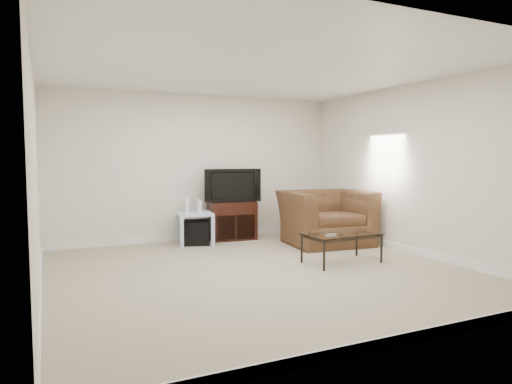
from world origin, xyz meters
name	(u,v)px	position (x,y,z in m)	size (l,w,h in m)	color
floor	(260,271)	(0.00, 0.00, 0.00)	(5.00, 5.00, 0.00)	tan
ceiling	(260,69)	(0.00, 0.00, 2.50)	(5.00, 5.00, 0.00)	white
wall_back	(198,168)	(0.00, 2.50, 1.25)	(5.00, 0.02, 2.50)	silver
wall_left	(35,175)	(-2.50, 0.00, 1.25)	(0.02, 5.00, 2.50)	silver
wall_right	(414,169)	(2.50, 0.00, 1.25)	(0.02, 5.00, 2.50)	silver
plate_back	(114,168)	(-1.40, 2.49, 1.25)	(0.12, 0.02, 0.12)	white
plate_right_switch	(348,167)	(2.49, 1.60, 1.25)	(0.02, 0.09, 0.13)	white
plate_right_outlet	(357,222)	(2.49, 1.30, 0.30)	(0.02, 0.08, 0.12)	white
tv_stand	(231,220)	(0.52, 2.28, 0.33)	(0.79, 0.55, 0.66)	black
dvd_player	(232,208)	(0.52, 2.24, 0.55)	(0.40, 0.28, 0.06)	black
television	(232,185)	(0.52, 2.25, 0.95)	(0.92, 0.18, 0.57)	black
side_table	(195,228)	(-0.21, 2.05, 0.26)	(0.55, 0.55, 0.53)	#A9C2D2
subwoofer	(197,233)	(-0.17, 2.07, 0.19)	(0.40, 0.40, 0.40)	black
game_console	(187,205)	(-0.34, 2.05, 0.65)	(0.06, 0.18, 0.24)	white
game_case	(199,206)	(-0.15, 2.02, 0.63)	(0.06, 0.15, 0.21)	silver
recliner	(326,208)	(1.77, 1.20, 0.59)	(1.35, 0.88, 1.18)	brown
coffee_table	(342,248)	(1.20, -0.04, 0.20)	(1.02, 0.58, 0.40)	black
remote	(331,234)	(0.99, -0.09, 0.41)	(0.16, 0.04, 0.02)	#B2B2B7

